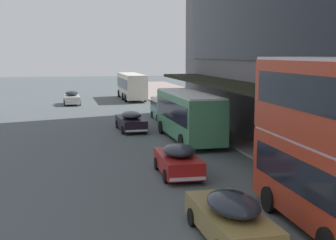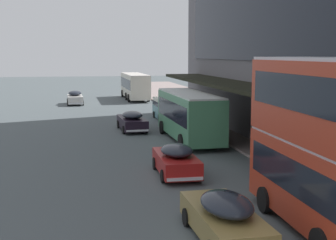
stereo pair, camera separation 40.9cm
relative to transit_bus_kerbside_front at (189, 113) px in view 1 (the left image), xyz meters
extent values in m
cube|color=#478960|center=(0.00, 0.00, -0.13)|extent=(2.71, 9.38, 2.92)
cube|color=black|center=(0.00, 0.00, 0.22)|extent=(2.73, 8.63, 1.28)
cube|color=silver|center=(0.00, 0.00, 1.38)|extent=(2.60, 9.37, 0.12)
cube|color=black|center=(-0.08, 4.70, 1.08)|extent=(1.27, 0.08, 0.36)
cylinder|color=black|center=(-1.33, 3.15, -1.43)|extent=(0.27, 1.00, 1.00)
cylinder|color=black|center=(1.21, 3.19, -1.43)|extent=(0.27, 1.00, 1.00)
cylinder|color=black|center=(-1.22, -2.92, -1.43)|extent=(0.27, 1.00, 1.00)
cylinder|color=black|center=(1.32, -2.87, -1.43)|extent=(0.27, 1.00, 1.00)
cube|color=black|center=(0.56, -13.48, 3.64)|extent=(1.29, 0.09, 0.36)
cylinder|color=black|center=(-0.76, -15.18, -1.43)|extent=(0.27, 1.01, 1.00)
cylinder|color=black|center=(1.81, -15.23, -1.43)|extent=(0.27, 1.01, 1.00)
cube|color=beige|center=(0.12, 30.69, -0.11)|extent=(2.68, 10.82, 2.95)
cube|color=black|center=(0.12, 30.69, 0.24)|extent=(2.70, 9.96, 1.30)
cube|color=silver|center=(0.12, 30.69, 1.41)|extent=(2.58, 10.82, 0.12)
cube|color=black|center=(0.04, 36.13, 1.11)|extent=(1.26, 0.08, 0.36)
cylinder|color=black|center=(-1.20, 34.34, -1.43)|extent=(0.26, 1.00, 1.00)
cylinder|color=black|center=(1.32, 34.38, -1.43)|extent=(0.26, 1.00, 1.00)
cylinder|color=black|center=(-1.10, 27.33, -1.43)|extent=(0.26, 1.00, 1.00)
cylinder|color=black|center=(1.42, 27.37, -1.43)|extent=(0.26, 1.00, 1.00)
cylinder|color=black|center=(-1.13, 29.87, -1.43)|extent=(0.26, 1.00, 1.00)
cylinder|color=black|center=(1.39, 29.90, -1.43)|extent=(0.26, 1.00, 1.00)
cube|color=olive|center=(-3.13, -17.44, -1.32)|extent=(1.88, 4.74, 0.79)
ellipsoid|color=#1E232D|center=(-3.13, -17.68, -0.64)|extent=(1.63, 2.62, 0.64)
cube|color=silver|center=(-3.17, -15.04, -1.56)|extent=(1.71, 0.15, 0.14)
sphere|color=silver|center=(-3.66, -15.08, -1.27)|extent=(0.18, 0.18, 0.18)
sphere|color=silver|center=(-2.68, -15.06, -1.27)|extent=(0.18, 0.18, 0.18)
cylinder|color=black|center=(-4.05, -16.00, -1.61)|extent=(0.15, 0.64, 0.64)
cylinder|color=black|center=(-2.26, -15.97, -1.61)|extent=(0.15, 0.64, 0.64)
cube|color=beige|center=(-7.78, 25.73, -1.29)|extent=(1.89, 4.48, 0.85)
ellipsoid|color=#1E232D|center=(-7.78, 25.95, -0.59)|extent=(1.62, 2.48, 0.62)
cube|color=silver|center=(-7.71, 23.47, -1.56)|extent=(1.68, 0.17, 0.14)
cube|color=silver|center=(-7.84, 27.99, -1.56)|extent=(1.68, 0.17, 0.14)
sphere|color=silver|center=(-7.22, 23.52, -1.24)|extent=(0.18, 0.18, 0.18)
sphere|color=silver|center=(-8.19, 23.49, -1.24)|extent=(0.18, 0.18, 0.18)
cylinder|color=black|center=(-6.85, 24.39, -1.61)|extent=(0.16, 0.64, 0.64)
cylinder|color=black|center=(-8.61, 24.33, -1.61)|extent=(0.16, 0.64, 0.64)
cylinder|color=black|center=(-6.94, 27.13, -1.61)|extent=(0.16, 0.64, 0.64)
cylinder|color=black|center=(-8.70, 27.08, -1.61)|extent=(0.16, 0.64, 0.64)
cube|color=#A71A19|center=(-2.90, -9.05, -1.30)|extent=(1.88, 4.29, 0.83)
ellipsoid|color=#1E232D|center=(-2.91, -9.26, -0.62)|extent=(1.62, 2.37, 0.59)
cube|color=silver|center=(-2.85, -6.88, -1.56)|extent=(1.70, 0.16, 0.14)
cube|color=silver|center=(-2.95, -11.23, -1.56)|extent=(1.70, 0.16, 0.14)
sphere|color=silver|center=(-3.35, -6.90, -1.25)|extent=(0.18, 0.18, 0.18)
sphere|color=silver|center=(-2.36, -6.92, -1.25)|extent=(0.18, 0.18, 0.18)
cylinder|color=black|center=(-3.77, -7.71, -1.61)|extent=(0.15, 0.64, 0.64)
cylinder|color=black|center=(-1.98, -7.75, -1.61)|extent=(0.15, 0.64, 0.64)
cylinder|color=black|center=(-3.83, -10.35, -1.61)|extent=(0.15, 0.64, 0.64)
cylinder|color=black|center=(-2.04, -10.39, -1.61)|extent=(0.15, 0.64, 0.64)
cube|color=black|center=(-3.40, 5.14, -1.31)|extent=(2.01, 4.81, 0.81)
ellipsoid|color=#1E232D|center=(-3.39, 4.91, -0.65)|extent=(1.69, 2.68, 0.56)
cube|color=silver|center=(-3.52, 7.56, -1.56)|extent=(1.70, 0.20, 0.14)
cube|color=silver|center=(-3.28, 2.73, -1.56)|extent=(1.70, 0.20, 0.14)
sphere|color=silver|center=(-4.01, 7.50, -1.26)|extent=(0.18, 0.18, 0.18)
sphere|color=silver|center=(-3.02, 7.55, -1.26)|extent=(0.18, 0.18, 0.18)
cylinder|color=black|center=(-4.36, 6.57, -1.61)|extent=(0.17, 0.65, 0.64)
cylinder|color=black|center=(-2.58, 6.65, -1.61)|extent=(0.17, 0.65, 0.64)
cylinder|color=black|center=(-4.22, 3.63, -1.61)|extent=(0.17, 0.65, 0.64)
cylinder|color=black|center=(-2.44, 3.72, -1.61)|extent=(0.17, 0.65, 0.64)
cube|color=teal|center=(0.47, 10.82, -1.17)|extent=(1.84, 4.34, 1.29)
cube|color=silver|center=(0.47, 10.82, -0.39)|extent=(1.80, 4.25, 0.83)
cube|color=black|center=(0.47, 10.82, -0.48)|extent=(1.87, 3.91, 0.41)
ellipsoid|color=teal|center=(0.42, 12.92, -1.04)|extent=(1.62, 0.63, 1.11)
cylinder|color=black|center=(-0.43, 12.05, -1.61)|extent=(0.17, 0.64, 0.64)
cylinder|color=black|center=(1.32, 12.08, -1.61)|extent=(0.17, 0.64, 0.64)
cylinder|color=black|center=(-0.38, 9.55, -1.61)|extent=(0.17, 0.64, 0.64)
cylinder|color=black|center=(1.37, 9.59, -1.61)|extent=(0.17, 0.64, 0.64)
camera|label=1|loc=(-8.19, -31.37, 4.12)|focal=50.00mm
camera|label=2|loc=(-7.79, -31.45, 4.12)|focal=50.00mm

